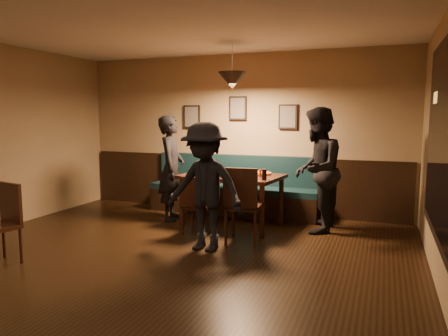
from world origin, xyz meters
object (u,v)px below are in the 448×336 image
object	(u,v)px
booth_bench	(233,186)
diner_front	(205,187)
dining_table	(232,200)
chair_near_right	(244,204)
soda_glass	(264,175)
diner_right	(317,170)
diner_left	(171,168)
tabasco_bottle	(260,173)
chair_near_left	(198,205)

from	to	relation	value
booth_bench	diner_front	distance (m)	2.08
dining_table	chair_near_right	size ratio (longest dim) A/B	1.44
chair_near_right	soda_glass	distance (m)	0.59
booth_bench	diner_right	distance (m)	1.71
diner_left	tabasco_bottle	distance (m)	1.54
diner_left	dining_table	bearing A→B (deg)	-106.92
dining_table	diner_right	distance (m)	1.39
diner_front	tabasco_bottle	xyz separation A→B (m)	(0.38, 1.22, 0.05)
chair_near_right	booth_bench	bearing A→B (deg)	109.74
chair_near_left	diner_right	distance (m)	1.83
diner_left	chair_near_left	bearing A→B (deg)	-146.35
booth_bench	chair_near_left	xyz separation A→B (m)	(-0.06, -1.37, -0.07)
diner_right	tabasco_bottle	size ratio (longest dim) A/B	14.73
tabasco_bottle	chair_near_right	bearing A→B (deg)	-92.08
booth_bench	dining_table	world-z (taller)	booth_bench
diner_right	diner_front	world-z (taller)	diner_right
diner_left	soda_glass	bearing A→B (deg)	-118.27
chair_near_right	diner_left	world-z (taller)	diner_left
chair_near_right	soda_glass	world-z (taller)	chair_near_right
diner_right	diner_front	bearing A→B (deg)	-39.48
chair_near_right	tabasco_bottle	distance (m)	0.79
diner_left	chair_near_right	bearing A→B (deg)	-133.93
diner_left	diner_right	distance (m)	2.35
chair_near_right	diner_front	size ratio (longest dim) A/B	0.64
diner_left	soda_glass	world-z (taller)	diner_left
chair_near_right	soda_glass	xyz separation A→B (m)	(0.16, 0.44, 0.36)
dining_table	soda_glass	distance (m)	0.85
diner_front	tabasco_bottle	world-z (taller)	diner_front
dining_table	chair_near_left	xyz separation A→B (m)	(-0.31, -0.62, 0.03)
soda_glass	tabasco_bottle	distance (m)	0.31
chair_near_right	diner_right	size ratio (longest dim) A/B	0.57
diner_left	booth_bench	bearing A→B (deg)	-64.26
chair_near_left	dining_table	bearing A→B (deg)	64.82
tabasco_bottle	dining_table	bearing A→B (deg)	172.44
tabasco_bottle	diner_right	bearing A→B (deg)	13.23
booth_bench	diner_right	size ratio (longest dim) A/B	1.63
diner_right	chair_near_left	bearing A→B (deg)	-64.04
chair_near_left	soda_glass	distance (m)	1.06
diner_left	diner_front	world-z (taller)	diner_left
diner_front	diner_right	bearing A→B (deg)	55.98
soda_glass	diner_right	bearing A→B (deg)	34.83
diner_right	tabasco_bottle	world-z (taller)	diner_right
chair_near_left	chair_near_right	world-z (taller)	chair_near_right
chair_near_left	diner_front	size ratio (longest dim) A/B	0.52
dining_table	soda_glass	bearing A→B (deg)	-22.67
diner_left	diner_right	bearing A→B (deg)	-103.57
diner_left	diner_front	bearing A→B (deg)	-154.55
diner_left	tabasco_bottle	world-z (taller)	diner_left
booth_bench	diner_front	size ratio (longest dim) A/B	1.83
dining_table	chair_near_right	bearing A→B (deg)	-53.49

